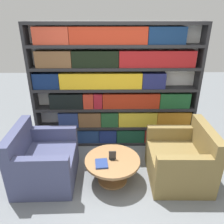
{
  "coord_description": "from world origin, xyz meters",
  "views": [
    {
      "loc": [
        -0.11,
        -2.3,
        2.35
      ],
      "look_at": [
        -0.07,
        0.8,
        0.94
      ],
      "focal_mm": 35.0,
      "sensor_mm": 36.0,
      "label": 1
    }
  ],
  "objects": [
    {
      "name": "ground_plane",
      "position": [
        0.0,
        0.0,
        0.0
      ],
      "size": [
        14.0,
        14.0,
        0.0
      ],
      "primitive_type": "plane",
      "color": "slate"
    },
    {
      "name": "bookshelf",
      "position": [
        -0.02,
        1.44,
        1.1
      ],
      "size": [
        2.95,
        0.3,
        2.23
      ],
      "color": "silver",
      "rests_on": "ground_plane"
    },
    {
      "name": "armchair_left",
      "position": [
        -1.1,
        0.38,
        0.31
      ],
      "size": [
        0.87,
        0.96,
        0.87
      ],
      "rotation": [
        0.0,
        0.0,
        1.59
      ],
      "color": "#42476B",
      "rests_on": "ground_plane"
    },
    {
      "name": "armchair_right",
      "position": [
        0.97,
        0.38,
        0.31
      ],
      "size": [
        0.87,
        0.96,
        0.87
      ],
      "rotation": [
        0.0,
        0.0,
        -1.59
      ],
      "color": "olive",
      "rests_on": "ground_plane"
    },
    {
      "name": "coffee_table",
      "position": [
        -0.07,
        0.33,
        0.28
      ],
      "size": [
        0.82,
        0.82,
        0.38
      ],
      "color": "olive",
      "rests_on": "ground_plane"
    },
    {
      "name": "table_sign",
      "position": [
        -0.07,
        0.33,
        0.44
      ],
      "size": [
        0.11,
        0.06,
        0.14
      ],
      "color": "black",
      "rests_on": "coffee_table"
    },
    {
      "name": "stray_book",
      "position": [
        -0.22,
        0.22,
        0.4
      ],
      "size": [
        0.19,
        0.23,
        0.03
      ],
      "color": "navy",
      "rests_on": "coffee_table"
    }
  ]
}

